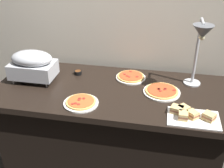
% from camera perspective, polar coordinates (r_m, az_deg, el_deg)
% --- Properties ---
extents(ground_plane, '(8.00, 8.00, 0.00)m').
position_cam_1_polar(ground_plane, '(2.73, -0.21, -15.03)').
color(ground_plane, '#38332D').
extents(back_wall, '(4.40, 0.04, 2.40)m').
position_cam_1_polar(back_wall, '(2.56, 1.98, 13.08)').
color(back_wall, beige).
rests_on(back_wall, ground_plane).
extents(buffet_table, '(1.90, 0.84, 0.76)m').
position_cam_1_polar(buffet_table, '(2.48, -0.22, -8.60)').
color(buffet_table, black).
rests_on(buffet_table, ground_plane).
extents(chafing_dish, '(0.37, 0.24, 0.27)m').
position_cam_1_polar(chafing_dish, '(2.44, -15.87, 3.90)').
color(chafing_dish, '#B7BABF').
rests_on(chafing_dish, buffet_table).
extents(heat_lamp, '(0.15, 0.31, 0.56)m').
position_cam_1_polar(heat_lamp, '(2.16, 17.66, 8.75)').
color(heat_lamp, '#B7BABF').
rests_on(heat_lamp, buffet_table).
extents(pizza_plate_front, '(0.26, 0.26, 0.03)m').
position_cam_1_polar(pizza_plate_front, '(2.09, -6.34, -3.74)').
color(pizza_plate_front, white).
rests_on(pizza_plate_front, buffet_table).
extents(pizza_plate_center, '(0.29, 0.29, 0.03)m').
position_cam_1_polar(pizza_plate_center, '(2.25, 10.09, -1.47)').
color(pizza_plate_center, white).
rests_on(pizza_plate_center, buffet_table).
extents(pizza_plate_raised_stand, '(0.26, 0.26, 0.03)m').
position_cam_1_polar(pizza_plate_raised_stand, '(2.44, 3.84, 1.45)').
color(pizza_plate_raised_stand, white).
rests_on(pizza_plate_raised_stand, buffet_table).
extents(sandwich_platter, '(0.35, 0.23, 0.06)m').
position_cam_1_polar(sandwich_platter, '(2.00, 15.71, -6.11)').
color(sandwich_platter, white).
rests_on(sandwich_platter, buffet_table).
extents(sauce_cup_near, '(0.07, 0.07, 0.03)m').
position_cam_1_polar(sauce_cup_near, '(2.52, -6.93, 2.37)').
color(sauce_cup_near, black).
rests_on(sauce_cup_near, buffet_table).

